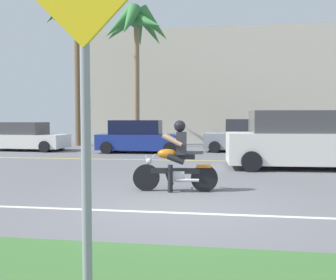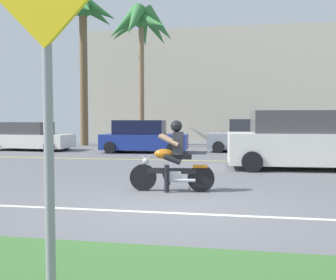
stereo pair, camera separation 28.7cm
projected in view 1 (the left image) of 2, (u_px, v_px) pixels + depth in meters
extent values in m
cube|color=slate|center=(193.00, 182.00, 9.84)|extent=(56.00, 30.00, 0.04)
cube|color=silver|center=(178.00, 213.00, 6.52)|extent=(50.40, 0.12, 0.01)
cube|color=yellow|center=(203.00, 161.00, 14.65)|extent=(50.40, 0.12, 0.01)
cylinder|color=black|center=(146.00, 178.00, 8.52)|extent=(0.61, 0.13, 0.60)
cylinder|color=black|center=(204.00, 178.00, 8.43)|extent=(0.61, 0.13, 0.60)
cylinder|color=#B7BAC1|center=(151.00, 167.00, 8.50)|extent=(0.27, 0.07, 0.53)
cube|color=black|center=(175.00, 171.00, 8.47)|extent=(1.10, 0.18, 0.12)
cube|color=#B7BAC1|center=(177.00, 176.00, 8.47)|extent=(0.34, 0.22, 0.24)
ellipsoid|color=#B76614|center=(167.00, 154.00, 8.46)|extent=(0.44, 0.24, 0.22)
cube|color=black|center=(184.00, 157.00, 8.43)|extent=(0.50, 0.26, 0.10)
cube|color=#B76614|center=(203.00, 166.00, 8.41)|extent=(0.33, 0.18, 0.06)
cylinder|color=#B7BAC1|center=(154.00, 156.00, 8.48)|extent=(0.08, 0.62, 0.04)
sphere|color=#B7BAC1|center=(149.00, 161.00, 8.50)|extent=(0.14, 0.14, 0.14)
cylinder|color=#B7BAC1|center=(188.00, 180.00, 8.34)|extent=(0.51, 0.11, 0.07)
cube|color=#2D2D33|center=(181.00, 143.00, 8.42)|extent=(0.24, 0.34, 0.50)
sphere|color=black|center=(180.00, 126.00, 8.40)|extent=(0.26, 0.26, 0.26)
cylinder|color=black|center=(176.00, 158.00, 8.55)|extent=(0.41, 0.16, 0.25)
cylinder|color=black|center=(176.00, 159.00, 8.35)|extent=(0.41, 0.16, 0.25)
cylinder|color=black|center=(170.00, 179.00, 8.34)|extent=(0.12, 0.12, 0.61)
cylinder|color=black|center=(169.00, 178.00, 8.61)|extent=(0.21, 0.13, 0.34)
cylinder|color=tan|center=(173.00, 139.00, 8.63)|extent=(0.46, 0.12, 0.28)
cylinder|color=tan|center=(172.00, 140.00, 8.23)|extent=(0.46, 0.12, 0.28)
cube|color=white|center=(302.00, 148.00, 12.32)|extent=(4.93, 2.13, 0.99)
cube|color=#444346|center=(306.00, 122.00, 12.26)|extent=(3.56, 1.80, 0.72)
cylinder|color=black|center=(245.00, 155.00, 13.45)|extent=(0.65, 0.25, 0.64)
cylinder|color=black|center=(251.00, 161.00, 11.57)|extent=(0.65, 0.25, 0.64)
cube|color=white|center=(25.00, 141.00, 19.35)|extent=(4.35, 1.88, 0.68)
cube|color=#444346|center=(20.00, 128.00, 19.36)|extent=(2.55, 1.56, 0.62)
cylinder|color=black|center=(45.00, 147.00, 18.24)|extent=(0.57, 0.21, 0.56)
cylinder|color=black|center=(8.00, 144.00, 20.48)|extent=(0.57, 0.21, 0.56)
cylinder|color=black|center=(61.00, 144.00, 19.89)|extent=(0.57, 0.21, 0.56)
cube|color=navy|center=(141.00, 142.00, 18.21)|extent=(4.18, 1.86, 0.73)
cube|color=black|center=(136.00, 127.00, 18.20)|extent=(2.44, 1.56, 0.68)
cylinder|color=black|center=(106.00, 148.00, 17.53)|extent=(0.57, 0.20, 0.56)
cylinder|color=black|center=(170.00, 148.00, 17.21)|extent=(0.57, 0.20, 0.56)
cylinder|color=black|center=(115.00, 145.00, 19.24)|extent=(0.57, 0.20, 0.56)
cylinder|color=black|center=(173.00, 146.00, 18.91)|extent=(0.57, 0.20, 0.56)
cube|color=#8C939E|center=(245.00, 141.00, 18.65)|extent=(4.03, 2.06, 0.76)
cube|color=#2D2F36|center=(250.00, 126.00, 18.56)|extent=(2.37, 1.71, 0.70)
cylinder|color=black|center=(273.00, 145.00, 19.28)|extent=(0.57, 0.21, 0.56)
cylinder|color=black|center=(217.00, 144.00, 19.85)|extent=(0.57, 0.21, 0.56)
cylinder|color=black|center=(276.00, 148.00, 17.48)|extent=(0.57, 0.21, 0.56)
cylinder|color=black|center=(215.00, 147.00, 18.05)|extent=(0.57, 0.21, 0.56)
cylinder|color=black|center=(332.00, 146.00, 18.74)|extent=(0.57, 0.21, 0.56)
cylinder|color=black|center=(321.00, 144.00, 20.41)|extent=(0.57, 0.21, 0.56)
cylinder|color=#846B4C|center=(137.00, 84.00, 21.68)|extent=(0.31, 0.31, 7.20)
sphere|color=#337538|center=(136.00, 21.00, 21.48)|extent=(0.80, 0.80, 0.80)
cone|color=#337538|center=(154.00, 25.00, 21.36)|extent=(2.10, 0.83, 2.23)
cone|color=#337538|center=(150.00, 28.00, 22.20)|extent=(1.95, 2.20, 2.18)
cone|color=#337538|center=(139.00, 30.00, 22.51)|extent=(1.02, 2.24, 2.16)
cone|color=#337538|center=(121.00, 27.00, 21.93)|extent=(2.46, 1.45, 1.93)
cone|color=#337538|center=(119.00, 24.00, 21.07)|extent=(2.26, 1.86, 2.17)
cone|color=#337538|center=(129.00, 21.00, 20.53)|extent=(1.16, 2.25, 2.19)
cone|color=#337538|center=(148.00, 22.00, 20.74)|extent=(2.35, 2.17, 1.53)
cylinder|color=brown|center=(78.00, 77.00, 22.83)|extent=(0.47, 0.47, 8.37)
sphere|color=#28662D|center=(77.00, 6.00, 22.59)|extent=(1.21, 1.21, 1.21)
cone|color=#28662D|center=(94.00, 10.00, 22.48)|extent=(2.41, 0.88, 1.83)
cone|color=#28662D|center=(91.00, 14.00, 23.37)|extent=(2.02, 2.47, 1.67)
cone|color=#28662D|center=(78.00, 15.00, 23.61)|extent=(1.51, 2.43, 2.07)
cone|color=#28662D|center=(65.00, 13.00, 23.13)|extent=(2.55, 1.68, 1.38)
cone|color=#28662D|center=(60.00, 9.00, 22.27)|extent=(2.26, 1.70, 2.26)
cone|color=#28662D|center=(66.00, 6.00, 21.68)|extent=(1.52, 2.55, 1.69)
cone|color=#28662D|center=(81.00, 6.00, 21.67)|extent=(1.99, 2.48, 1.70)
cylinder|color=gray|center=(87.00, 213.00, 2.30)|extent=(0.06, 0.06, 2.12)
cube|color=beige|center=(205.00, 88.00, 27.49)|extent=(17.13, 4.00, 7.80)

